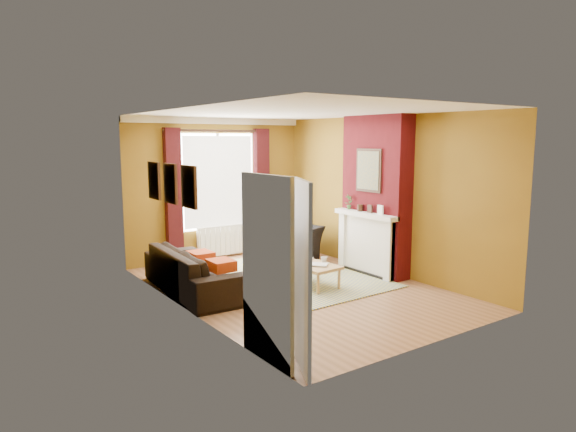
% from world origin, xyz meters
% --- Properties ---
extents(ground, '(5.50, 5.50, 0.00)m').
position_xyz_m(ground, '(0.00, 0.00, 0.00)').
color(ground, brown).
rests_on(ground, ground).
extents(room_walls, '(3.82, 5.54, 2.83)m').
position_xyz_m(room_walls, '(0.64, 0.28, 1.39)').
color(room_walls, '#846119').
rests_on(room_walls, ground).
extents(striped_rug, '(2.46, 3.36, 0.02)m').
position_xyz_m(striped_rug, '(0.31, 0.64, 0.01)').
color(striped_rug, '#364F95').
rests_on(striped_rug, ground).
extents(sofa, '(1.03, 2.38, 0.68)m').
position_xyz_m(sofa, '(-1.42, 0.78, 0.34)').
color(sofa, black).
rests_on(sofa, ground).
extents(armchair, '(1.31, 1.23, 0.69)m').
position_xyz_m(armchair, '(0.99, 1.54, 0.34)').
color(armchair, black).
rests_on(armchair, ground).
extents(coffee_table, '(0.66, 1.19, 0.38)m').
position_xyz_m(coffee_table, '(0.23, 0.03, 0.34)').
color(coffee_table, tan).
rests_on(coffee_table, ground).
extents(wicker_stool, '(0.40, 0.40, 0.39)m').
position_xyz_m(wicker_stool, '(0.53, 2.02, 0.19)').
color(wicker_stool, '#A38347').
rests_on(wicker_stool, ground).
extents(floor_lamp, '(0.26, 0.26, 1.45)m').
position_xyz_m(floor_lamp, '(1.41, 2.23, 1.14)').
color(floor_lamp, black).
rests_on(floor_lamp, ground).
extents(book_a, '(0.36, 0.37, 0.03)m').
position_xyz_m(book_a, '(0.19, -0.29, 0.39)').
color(book_a, '#999999').
rests_on(book_a, coffee_table).
extents(book_b, '(0.23, 0.31, 0.02)m').
position_xyz_m(book_b, '(0.26, 0.32, 0.39)').
color(book_b, '#999999').
rests_on(book_b, coffee_table).
extents(mug, '(0.14, 0.14, 0.10)m').
position_xyz_m(mug, '(0.45, -0.13, 0.43)').
color(mug, '#999999').
rests_on(mug, coffee_table).
extents(tv_remote, '(0.08, 0.16, 0.02)m').
position_xyz_m(tv_remote, '(0.17, 0.23, 0.39)').
color(tv_remote, '#232325').
rests_on(tv_remote, coffee_table).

